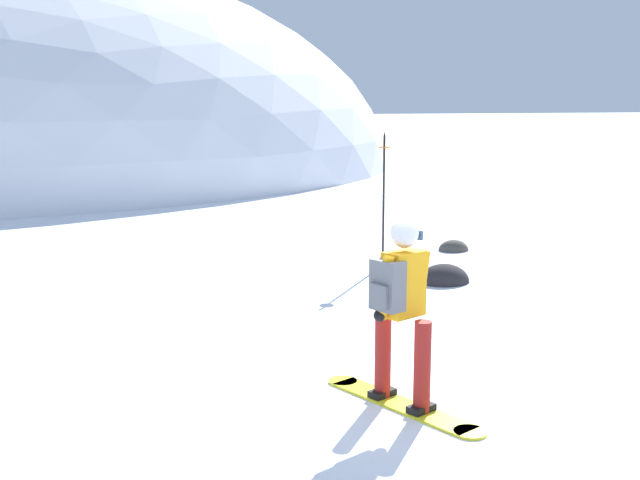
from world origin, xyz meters
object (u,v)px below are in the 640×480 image
(piste_marker_near, at_px, (384,191))
(rock_dark, at_px, (453,250))
(rock_mid, at_px, (444,282))
(snowboarder_main, at_px, (401,308))

(piste_marker_near, relative_size, rock_dark, 3.94)
(rock_dark, height_order, rock_mid, rock_mid)
(rock_dark, bearing_deg, rock_mid, -121.56)
(snowboarder_main, xyz_separation_m, rock_dark, (4.03, 6.45, -0.92))
(rock_dark, bearing_deg, piste_marker_near, -154.99)
(rock_dark, bearing_deg, snowboarder_main, -122.00)
(rock_dark, distance_m, rock_mid, 2.60)
(piste_marker_near, bearing_deg, snowboarder_main, -111.86)
(piste_marker_near, relative_size, rock_mid, 2.80)
(piste_marker_near, xyz_separation_m, rock_mid, (0.41, -1.39, -1.27))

